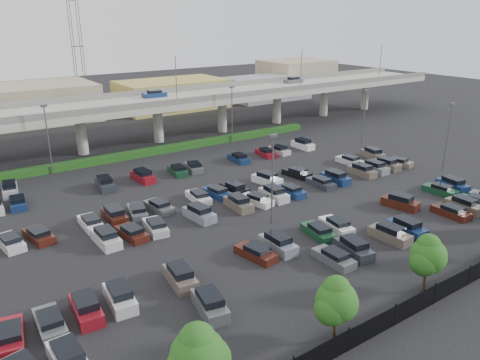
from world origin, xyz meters
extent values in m
plane|color=black|center=(0.00, 0.00, 0.00)|extent=(280.00, 280.00, 0.00)
cube|color=#999991|center=(0.00, 32.00, 7.25)|extent=(150.00, 13.00, 1.10)
cube|color=#5F605B|center=(0.00, 25.75, 8.30)|extent=(150.00, 0.50, 1.00)
cube|color=#5F605B|center=(0.00, 38.25, 8.30)|extent=(150.00, 0.50, 1.00)
cylinder|color=#999991|center=(-9.00, 32.00, 3.35)|extent=(1.80, 1.80, 6.70)
cube|color=#5F605B|center=(-9.00, 32.00, 6.50)|extent=(2.60, 9.75, 0.50)
cylinder|color=#999991|center=(5.00, 32.00, 3.35)|extent=(1.80, 1.80, 6.70)
cube|color=#5F605B|center=(5.00, 32.00, 6.50)|extent=(2.60, 9.75, 0.50)
cylinder|color=#999991|center=(19.00, 32.00, 3.35)|extent=(1.80, 1.80, 6.70)
cube|color=#5F605B|center=(19.00, 32.00, 6.50)|extent=(2.60, 9.75, 0.50)
cylinder|color=#999991|center=(33.00, 32.00, 3.35)|extent=(1.80, 1.80, 6.70)
cube|color=#5F605B|center=(33.00, 32.00, 6.50)|extent=(2.60, 9.75, 0.50)
cylinder|color=#999991|center=(47.00, 32.00, 3.35)|extent=(1.80, 1.80, 6.70)
cube|color=#5F605B|center=(47.00, 32.00, 6.50)|extent=(2.60, 9.75, 0.50)
cylinder|color=#999991|center=(61.00, 32.00, 3.35)|extent=(1.80, 1.80, 6.70)
cube|color=#5F605B|center=(61.00, 32.00, 6.50)|extent=(2.60, 9.75, 0.50)
cube|color=navy|center=(6.00, 35.00, 8.21)|extent=(4.40, 1.82, 0.82)
cube|color=black|center=(6.00, 35.00, 8.84)|extent=(2.30, 1.60, 0.50)
cube|color=#525559|center=(40.00, 35.00, 8.21)|extent=(4.40, 1.82, 0.82)
cube|color=black|center=(40.00, 35.00, 8.84)|extent=(2.30, 1.60, 0.50)
cylinder|color=#4F4E54|center=(6.00, 25.90, 11.80)|extent=(0.14, 0.14, 8.00)
cylinder|color=#4F4E54|center=(34.00, 25.90, 11.80)|extent=(0.14, 0.14, 8.00)
cylinder|color=#4F4E54|center=(58.00, 25.90, 11.80)|extent=(0.14, 0.14, 8.00)
cube|color=#123F14|center=(0.00, 25.00, 0.55)|extent=(66.00, 1.60, 1.10)
cube|color=black|center=(0.00, -28.00, 0.90)|extent=(70.00, 0.06, 1.80)
cylinder|color=black|center=(-9.00, -28.00, 1.00)|extent=(0.10, 0.10, 2.00)
cylinder|color=black|center=(-4.00, -28.00, 1.00)|extent=(0.10, 0.10, 2.00)
cylinder|color=black|center=(1.00, -28.00, 1.00)|extent=(0.10, 0.10, 2.00)
cylinder|color=black|center=(6.00, -28.00, 1.00)|extent=(0.10, 0.10, 2.00)
sphere|color=#134A14|center=(-20.00, -26.45, 3.76)|extent=(3.39, 3.39, 3.39)
sphere|color=#134A14|center=(-19.21, -26.35, 3.15)|extent=(2.67, 2.67, 2.67)
sphere|color=#134A14|center=(-19.96, -26.33, 4.73)|extent=(2.30, 2.30, 2.30)
cylinder|color=#332316|center=(-9.00, -26.67, 0.98)|extent=(0.26, 0.26, 1.96)
sphere|color=#134A14|center=(-9.00, -26.67, 3.37)|extent=(3.04, 3.04, 3.04)
sphere|color=#134A14|center=(-8.29, -26.57, 2.82)|extent=(2.39, 2.39, 2.39)
sphere|color=#134A14|center=(-9.60, -26.75, 3.04)|extent=(2.39, 2.39, 2.39)
sphere|color=#134A14|center=(-8.96, -26.55, 4.24)|extent=(2.06, 2.06, 2.06)
cylinder|color=#332316|center=(2.00, -26.39, 0.99)|extent=(0.26, 0.26, 1.97)
sphere|color=#134A14|center=(2.00, -26.39, 3.39)|extent=(3.07, 3.07, 3.07)
sphere|color=#134A14|center=(2.71, -26.29, 2.85)|extent=(2.41, 2.41, 2.41)
sphere|color=#134A14|center=(1.40, -26.47, 3.07)|extent=(2.41, 2.41, 2.41)
sphere|color=#134A14|center=(2.04, -26.27, 4.27)|extent=(2.08, 2.08, 2.08)
cube|color=black|center=(-25.50, -18.50, 1.34)|extent=(1.70, 2.66, 0.65)
cube|color=#525559|center=(-14.50, -18.50, 0.53)|extent=(2.59, 4.66, 1.05)
cube|color=black|center=(-14.50, -18.50, 1.34)|extent=(2.05, 2.85, 0.65)
cube|color=#525559|center=(-0.75, -18.50, 0.41)|extent=(1.83, 4.40, 0.82)
cube|color=black|center=(-0.75, -18.70, 1.04)|extent=(1.61, 2.30, 0.50)
cube|color=#2C3139|center=(2.00, -18.50, 0.53)|extent=(2.56, 4.65, 1.05)
cube|color=black|center=(2.00, -18.50, 1.34)|extent=(2.03, 2.84, 0.65)
cube|color=#65594F|center=(7.50, -18.50, 0.53)|extent=(2.09, 4.50, 1.05)
cube|color=black|center=(7.50, -18.50, 1.34)|extent=(1.76, 2.69, 0.65)
cube|color=navy|center=(10.25, -18.50, 0.53)|extent=(2.16, 4.53, 1.05)
cube|color=black|center=(10.25, -18.50, 1.34)|extent=(1.80, 2.72, 0.65)
cube|color=#411911|center=(18.50, -18.50, 0.41)|extent=(1.95, 4.45, 0.82)
cube|color=black|center=(18.50, -18.70, 1.04)|extent=(1.67, 2.35, 0.50)
cube|color=#65594F|center=(21.25, -18.50, 0.53)|extent=(2.04, 4.49, 1.05)
cube|color=black|center=(21.25, -18.50, 1.34)|extent=(1.73, 2.68, 0.65)
cube|color=#174027|center=(24.00, -18.50, 0.41)|extent=(2.19, 4.54, 0.82)
cube|color=black|center=(24.00, -18.70, 1.04)|extent=(1.79, 2.43, 0.50)
cube|color=maroon|center=(-28.25, -13.50, 0.41)|extent=(2.54, 4.65, 0.82)
cube|color=black|center=(-28.25, -13.70, 1.04)|extent=(1.97, 2.54, 0.50)
cube|color=#525559|center=(-25.50, -13.50, 0.41)|extent=(1.99, 4.47, 0.82)
cube|color=black|center=(-25.50, -13.70, 1.04)|extent=(1.69, 2.36, 0.50)
cube|color=maroon|center=(-22.75, -13.50, 0.53)|extent=(2.11, 4.51, 1.05)
cube|color=black|center=(-22.75, -13.50, 1.34)|extent=(1.77, 2.70, 0.65)
cube|color=silver|center=(-20.00, -13.50, 0.53)|extent=(2.26, 4.56, 1.05)
cube|color=black|center=(-20.00, -13.50, 1.34)|extent=(1.86, 2.75, 0.65)
cube|color=#65594F|center=(-14.50, -13.50, 0.53)|extent=(2.33, 4.59, 1.05)
cube|color=black|center=(-14.50, -13.50, 1.34)|extent=(1.90, 2.77, 0.65)
cube|color=#411911|center=(-6.25, -13.50, 0.41)|extent=(2.57, 4.65, 0.82)
cube|color=black|center=(-6.25, -13.70, 1.04)|extent=(1.98, 2.55, 0.50)
cube|color=gray|center=(-3.50, -13.50, 0.53)|extent=(1.85, 4.41, 1.05)
cube|color=black|center=(-3.50, -13.50, 1.34)|extent=(1.62, 2.61, 0.65)
cube|color=#174027|center=(2.00, -13.50, 0.41)|extent=(2.50, 4.64, 0.82)
cube|color=black|center=(2.00, -13.70, 1.04)|extent=(1.95, 2.53, 0.50)
cube|color=white|center=(4.75, -13.50, 0.41)|extent=(2.51, 4.64, 0.82)
cube|color=black|center=(4.75, -13.70, 1.04)|extent=(1.96, 2.53, 0.50)
cube|color=#411911|center=(15.75, -13.50, 0.53)|extent=(2.73, 4.69, 1.05)
cube|color=black|center=(15.75, -13.50, 1.34)|extent=(2.13, 2.89, 0.65)
cube|color=#174027|center=(24.00, -13.50, 0.41)|extent=(2.04, 4.49, 0.82)
cube|color=black|center=(24.00, -13.70, 1.04)|extent=(1.71, 2.38, 0.50)
cube|color=navy|center=(26.75, -13.50, 0.53)|extent=(2.58, 4.65, 1.05)
cube|color=black|center=(26.75, -13.50, 1.34)|extent=(2.04, 2.84, 0.65)
cube|color=silver|center=(-17.25, -2.50, 0.53)|extent=(1.93, 4.45, 1.05)
cube|color=black|center=(-17.25, -2.50, 1.34)|extent=(1.67, 2.64, 0.65)
cube|color=#411911|center=(-14.50, -2.50, 0.41)|extent=(2.37, 4.60, 0.82)
cube|color=black|center=(-14.50, -2.70, 1.04)|extent=(1.88, 2.49, 0.50)
cube|color=silver|center=(-11.75, -2.50, 0.41)|extent=(2.42, 4.61, 0.82)
cube|color=black|center=(-11.75, -2.70, 1.04)|extent=(1.91, 2.50, 0.50)
cube|color=gray|center=(-6.25, -2.50, 0.53)|extent=(2.29, 4.57, 1.05)
cube|color=black|center=(-6.25, -2.50, 1.34)|extent=(1.88, 2.76, 0.65)
cube|color=#65594F|center=(-0.75, -2.50, 0.53)|extent=(2.03, 4.48, 1.05)
cube|color=black|center=(-0.75, -2.50, 1.34)|extent=(1.72, 2.67, 0.65)
cube|color=white|center=(2.00, -2.50, 0.41)|extent=(2.79, 4.70, 0.82)
cube|color=black|center=(2.00, -2.69, 1.04)|extent=(2.09, 2.61, 0.50)
cube|color=silver|center=(4.75, -2.50, 0.53)|extent=(1.96, 4.46, 1.05)
cube|color=black|center=(4.75, -2.50, 1.34)|extent=(1.68, 2.65, 0.65)
cube|color=navy|center=(7.50, -2.50, 0.41)|extent=(1.92, 4.44, 0.82)
cube|color=black|center=(7.50, -2.70, 1.04)|extent=(1.65, 2.34, 0.50)
cube|color=#2C3139|center=(13.00, -2.50, 0.41)|extent=(1.93, 4.44, 0.82)
cube|color=black|center=(13.00, -2.70, 1.04)|extent=(1.66, 2.34, 0.50)
cube|color=navy|center=(15.75, -2.50, 0.53)|extent=(1.92, 4.44, 1.05)
cube|color=black|center=(15.75, -2.50, 1.34)|extent=(1.66, 2.64, 0.65)
cube|color=#65594F|center=(21.25, -2.50, 0.53)|extent=(1.84, 4.41, 1.05)
cube|color=black|center=(21.25, -2.50, 1.34)|extent=(1.62, 2.61, 0.65)
cube|color=gray|center=(24.00, -2.50, 0.53)|extent=(1.87, 4.42, 1.05)
cube|color=black|center=(24.00, -2.50, 1.34)|extent=(1.63, 2.62, 0.65)
cube|color=#65594F|center=(26.75, -2.50, 0.53)|extent=(1.83, 4.40, 1.05)
cube|color=black|center=(26.75, -2.50, 1.34)|extent=(1.61, 2.60, 0.65)
cube|color=#65594F|center=(29.50, -2.50, 0.41)|extent=(2.86, 4.72, 0.82)
cube|color=black|center=(29.50, -2.69, 1.04)|extent=(2.13, 2.63, 0.50)
cube|color=silver|center=(-25.50, 2.50, 0.41)|extent=(2.42, 4.61, 0.82)
cube|color=black|center=(-25.50, 2.30, 1.04)|extent=(1.91, 2.50, 0.50)
cube|color=#411911|center=(-22.75, 2.50, 0.41)|extent=(2.58, 4.66, 0.82)
cube|color=black|center=(-22.75, 2.30, 1.04)|extent=(1.99, 2.55, 0.50)
cube|color=white|center=(-17.25, 2.50, 0.41)|extent=(1.87, 4.42, 0.82)
cube|color=black|center=(-17.25, 2.30, 1.04)|extent=(1.63, 2.32, 0.50)
cube|color=#411911|center=(-14.50, 2.50, 0.53)|extent=(1.89, 4.43, 1.05)
cube|color=black|center=(-14.50, 2.50, 1.34)|extent=(1.65, 2.63, 0.65)
cube|color=#525559|center=(-11.75, 2.50, 0.41)|extent=(2.77, 4.70, 0.82)
cube|color=black|center=(-11.75, 2.31, 1.04)|extent=(2.08, 2.60, 0.50)
cube|color=#525559|center=(-9.00, 2.50, 0.41)|extent=(2.31, 4.58, 0.82)
cube|color=black|center=(-9.00, 2.30, 1.04)|extent=(1.85, 2.47, 0.50)
cube|color=white|center=(-3.50, 2.50, 0.41)|extent=(2.21, 4.55, 0.82)
cube|color=black|center=(-3.50, 2.30, 1.04)|extent=(1.80, 2.44, 0.50)
cube|color=navy|center=(-0.75, 2.50, 0.41)|extent=(2.31, 4.58, 0.82)
cube|color=black|center=(-0.75, 2.30, 1.04)|extent=(1.85, 2.47, 0.50)
cube|color=black|center=(2.00, 2.50, 0.41)|extent=(2.19, 4.54, 0.82)
cube|color=black|center=(2.00, 2.30, 1.04)|extent=(1.79, 2.43, 0.50)
cube|color=white|center=(7.50, 2.50, 0.53)|extent=(2.59, 4.66, 1.05)
cube|color=black|center=(7.50, 2.50, 1.34)|extent=(2.05, 2.85, 0.65)
cube|color=black|center=(13.00, 2.50, 0.41)|extent=(2.45, 4.62, 0.82)
cube|color=black|center=(13.00, 2.30, 1.04)|extent=(1.92, 2.51, 0.50)
cube|color=silver|center=(24.00, 2.50, 0.41)|extent=(1.94, 4.45, 0.82)
cube|color=black|center=(24.00, 2.30, 1.04)|extent=(1.67, 2.34, 0.50)
cube|color=#65594F|center=(29.50, 2.50, 0.53)|extent=(2.67, 4.68, 1.05)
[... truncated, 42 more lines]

